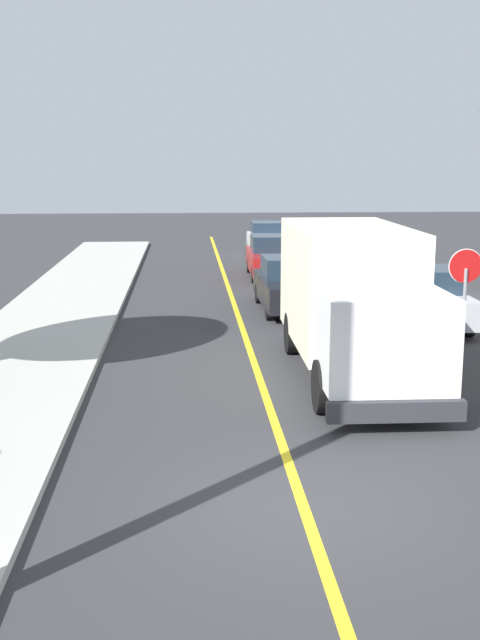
% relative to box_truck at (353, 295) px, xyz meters
% --- Properties ---
extents(ground_plane, '(120.00, 120.00, 0.00)m').
position_rel_box_truck_xyz_m(ground_plane, '(-2.03, -6.59, -1.77)').
color(ground_plane, '#303033').
extents(centre_line_yellow, '(0.16, 56.00, 0.01)m').
position_rel_box_truck_xyz_m(centre_line_yellow, '(-2.03, 3.41, -1.76)').
color(centre_line_yellow, gold).
rests_on(centre_line_yellow, ground).
extents(box_truck, '(2.47, 7.20, 3.20)m').
position_rel_box_truck_xyz_m(box_truck, '(0.00, 0.00, 0.00)').
color(box_truck, '#F2EDCC').
rests_on(box_truck, ground).
extents(parked_car_near, '(1.88, 4.43, 1.67)m').
position_rel_box_truck_xyz_m(parked_car_near, '(-0.38, 7.47, -0.97)').
color(parked_car_near, black).
rests_on(parked_car_near, ground).
extents(parked_car_mid, '(1.88, 4.43, 1.67)m').
position_rel_box_truck_xyz_m(parked_car_mid, '(-0.16, 14.52, -0.97)').
color(parked_car_mid, maroon).
rests_on(parked_car_mid, ground).
extents(parked_car_far, '(1.80, 4.40, 1.67)m').
position_rel_box_truck_xyz_m(parked_car_far, '(0.43, 21.38, -0.97)').
color(parked_car_far, silver).
rests_on(parked_car_far, ground).
extents(parked_van_across, '(1.92, 4.45, 1.67)m').
position_rel_box_truck_xyz_m(parked_van_across, '(3.17, 4.90, -0.97)').
color(parked_van_across, '#B7B7BC').
rests_on(parked_van_across, ground).
extents(stop_sign, '(0.80, 0.10, 2.65)m').
position_rel_box_truck_xyz_m(stop_sign, '(2.78, 0.87, 0.09)').
color(stop_sign, gray).
rests_on(stop_sign, ground).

